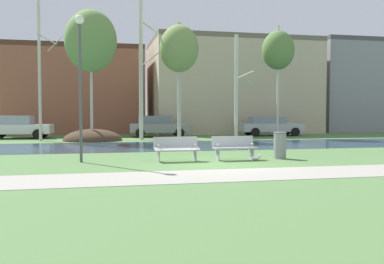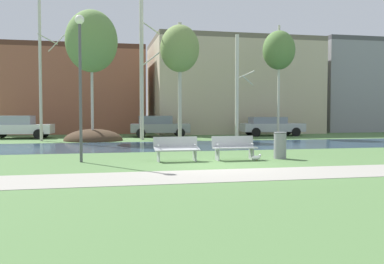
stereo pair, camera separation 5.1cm
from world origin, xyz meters
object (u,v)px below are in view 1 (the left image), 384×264
at_px(trash_bin, 280,145).
at_px(bench_right, 234,147).
at_px(bench_left, 177,148).
at_px(streetlamp, 80,64).
at_px(parked_hatch_third_silver, 270,126).
at_px(seagull, 257,157).
at_px(parked_sedan_second_grey, 158,126).
at_px(parked_van_nearest_white, 17,127).

bearing_deg(trash_bin, bench_right, -178.63).
bearing_deg(bench_left, streetlamp, 172.47).
bearing_deg(parked_hatch_third_silver, streetlamp, -132.43).
xyz_separation_m(bench_left, bench_right, (2.14, 0.00, 0.00)).
relative_size(trash_bin, parked_hatch_third_silver, 0.21).
relative_size(trash_bin, seagull, 2.48).
height_order(seagull, parked_sedan_second_grey, parked_sedan_second_grey).
xyz_separation_m(streetlamp, parked_sedan_second_grey, (4.63, 14.67, -2.63)).
distance_m(bench_right, parked_hatch_third_silver, 16.49).
xyz_separation_m(trash_bin, parked_hatch_third_silver, (5.74, 14.61, 0.23)).
xyz_separation_m(streetlamp, parked_hatch_third_silver, (13.00, 14.22, -2.67)).
bearing_deg(seagull, trash_bin, 25.08).
distance_m(parked_sedan_second_grey, parked_hatch_third_silver, 8.39).
xyz_separation_m(parked_sedan_second_grey, parked_hatch_third_silver, (8.37, -0.45, -0.04)).
bearing_deg(parked_van_nearest_white, streetlamp, -71.97).
xyz_separation_m(seagull, streetlamp, (-6.13, 0.92, 3.29)).
distance_m(bench_left, parked_sedan_second_grey, 15.17).
relative_size(bench_left, bench_right, 1.00).
height_order(bench_left, seagull, bench_left).
xyz_separation_m(bench_left, trash_bin, (3.96, 0.04, 0.05)).
bearing_deg(bench_left, bench_right, 0.00).
height_order(bench_left, bench_right, same).
relative_size(parked_van_nearest_white, parked_hatch_third_silver, 0.93).
xyz_separation_m(bench_left, streetlamp, (-3.30, 0.44, 2.95)).
bearing_deg(streetlamp, bench_right, -4.58).
height_order(bench_left, parked_van_nearest_white, parked_van_nearest_white).
relative_size(seagull, parked_sedan_second_grey, 0.09).
bearing_deg(streetlamp, trash_bin, -3.10).
distance_m(seagull, parked_hatch_third_silver, 16.64).
height_order(bench_right, parked_hatch_third_silver, parked_hatch_third_silver).
bearing_deg(streetlamp, parked_van_nearest_white, 108.03).
relative_size(trash_bin, streetlamp, 0.20).
bearing_deg(streetlamp, seagull, -8.56).
height_order(bench_right, streetlamp, streetlamp).
relative_size(bench_left, streetlamp, 0.32).
distance_m(streetlamp, parked_sedan_second_grey, 15.61).
xyz_separation_m(seagull, parked_sedan_second_grey, (-1.50, 15.59, 0.66)).
bearing_deg(bench_left, parked_hatch_third_silver, 56.50).
xyz_separation_m(bench_left, seagull, (2.83, -0.49, -0.34)).
distance_m(bench_right, trash_bin, 1.82).
bearing_deg(streetlamp, parked_hatch_third_silver, 47.57).
distance_m(bench_left, parked_hatch_third_silver, 17.58).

